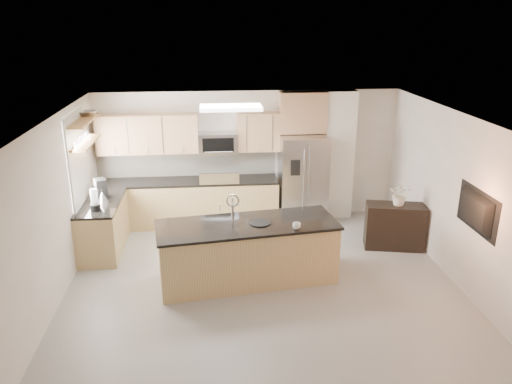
{
  "coord_description": "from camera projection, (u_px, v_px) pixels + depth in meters",
  "views": [
    {
      "loc": [
        -0.75,
        -6.45,
        3.94
      ],
      "look_at": [
        -0.02,
        1.3,
        1.21
      ],
      "focal_mm": 35.0,
      "sensor_mm": 36.0,
      "label": 1
    }
  ],
  "objects": [
    {
      "name": "shelf_lower",
      "position": [
        85.0,
        143.0,
        8.37
      ],
      "size": [
        0.3,
        1.2,
        0.04
      ],
      "primitive_type": "cube",
      "color": "olive",
      "rests_on": "wall_left"
    },
    {
      "name": "television",
      "position": [
        472.0,
        211.0,
        7.05
      ],
      "size": [
        0.14,
        1.08,
        0.62
      ],
      "primitive_type": "imported",
      "rotation": [
        0.0,
        0.0,
        1.57
      ],
      "color": "black",
      "rests_on": "wall_right"
    },
    {
      "name": "kettle",
      "position": [
        102.0,
        197.0,
        8.56
      ],
      "size": [
        0.19,
        0.19,
        0.23
      ],
      "color": "#A6A6A9",
      "rests_on": "left_counter"
    },
    {
      "name": "credenza",
      "position": [
        394.0,
        226.0,
        8.91
      ],
      "size": [
        1.09,
        0.63,
        0.82
      ],
      "primitive_type": "cube",
      "rotation": [
        0.0,
        0.0,
        -0.21
      ],
      "color": "black",
      "rests_on": "floor"
    },
    {
      "name": "wall_front",
      "position": [
        312.0,
        370.0,
        3.95
      ],
      "size": [
        6.0,
        0.02,
        2.6
      ],
      "primitive_type": "cube",
      "color": "silver",
      "rests_on": "floor"
    },
    {
      "name": "floor",
      "position": [
        265.0,
        297.0,
        7.43
      ],
      "size": [
        6.5,
        6.5,
        0.0
      ],
      "primitive_type": "plane",
      "color": "gray",
      "rests_on": "ground"
    },
    {
      "name": "flower_vase",
      "position": [
        401.0,
        188.0,
        8.67
      ],
      "size": [
        0.68,
        0.64,
        0.62
      ],
      "primitive_type": "imported",
      "rotation": [
        0.0,
        0.0,
        -0.33
      ],
      "color": "white",
      "rests_on": "credenza"
    },
    {
      "name": "ceiling",
      "position": [
        267.0,
        125.0,
        6.57
      ],
      "size": [
        6.0,
        6.5,
        0.02
      ],
      "primitive_type": "cube",
      "color": "white",
      "rests_on": "wall_back"
    },
    {
      "name": "window",
      "position": [
        78.0,
        162.0,
        8.36
      ],
      "size": [
        0.04,
        1.15,
        1.65
      ],
      "color": "white",
      "rests_on": "wall_left"
    },
    {
      "name": "wall_right",
      "position": [
        470.0,
        209.0,
        7.26
      ],
      "size": [
        0.02,
        6.5,
        2.6
      ],
      "primitive_type": "cube",
      "color": "silver",
      "rests_on": "floor"
    },
    {
      "name": "left_counter",
      "position": [
        103.0,
        226.0,
        8.78
      ],
      "size": [
        0.66,
        1.5,
        0.92
      ],
      "color": "tan",
      "rests_on": "floor"
    },
    {
      "name": "platter",
      "position": [
        260.0,
        223.0,
        7.62
      ],
      "size": [
        0.39,
        0.39,
        0.02
      ],
      "primitive_type": "cylinder",
      "rotation": [
        0.0,
        0.0,
        0.22
      ],
      "color": "black",
      "rests_on": "island"
    },
    {
      "name": "range",
      "position": [
        220.0,
        201.0,
        9.97
      ],
      "size": [
        0.76,
        0.64,
        1.14
      ],
      "color": "black",
      "rests_on": "floor"
    },
    {
      "name": "coffee_maker",
      "position": [
        101.0,
        189.0,
        8.77
      ],
      "size": [
        0.26,
        0.28,
        0.35
      ],
      "color": "black",
      "rests_on": "left_counter"
    },
    {
      "name": "island",
      "position": [
        247.0,
        252.0,
        7.78
      ],
      "size": [
        2.88,
        1.36,
        1.38
      ],
      "rotation": [
        0.0,
        0.0,
        0.14
      ],
      "color": "tan",
      "rests_on": "floor"
    },
    {
      "name": "shelf_upper",
      "position": [
        82.0,
        121.0,
        8.24
      ],
      "size": [
        0.3,
        1.2,
        0.04
      ],
      "primitive_type": "cube",
      "color": "olive",
      "rests_on": "wall_left"
    },
    {
      "name": "cup",
      "position": [
        297.0,
        226.0,
        7.41
      ],
      "size": [
        0.16,
        0.16,
        0.1
      ],
      "primitive_type": "imported",
      "rotation": [
        0.0,
        0.0,
        0.37
      ],
      "color": "white",
      "rests_on": "island"
    },
    {
      "name": "wall_back",
      "position": [
        248.0,
        156.0,
        10.05
      ],
      "size": [
        6.0,
        0.02,
        2.6
      ],
      "primitive_type": "cube",
      "color": "silver",
      "rests_on": "floor"
    },
    {
      "name": "wall_left",
      "position": [
        46.0,
        224.0,
        6.74
      ],
      "size": [
        0.02,
        6.5,
        2.6
      ],
      "primitive_type": "cube",
      "color": "silver",
      "rests_on": "floor"
    },
    {
      "name": "bowl",
      "position": [
        87.0,
        113.0,
        8.59
      ],
      "size": [
        0.48,
        0.48,
        0.1
      ],
      "primitive_type": "imported",
      "rotation": [
        0.0,
        0.0,
        -0.21
      ],
      "color": "#A6A6A9",
      "rests_on": "shelf_upper"
    },
    {
      "name": "blender",
      "position": [
        95.0,
        201.0,
        8.19
      ],
      "size": [
        0.16,
        0.16,
        0.37
      ],
      "color": "black",
      "rests_on": "left_counter"
    },
    {
      "name": "back_counter",
      "position": [
        188.0,
        202.0,
        9.92
      ],
      "size": [
        3.55,
        0.66,
        1.44
      ],
      "color": "tan",
      "rests_on": "floor"
    },
    {
      "name": "microwave",
      "position": [
        218.0,
        143.0,
        9.7
      ],
      "size": [
        0.76,
        0.4,
        0.4
      ],
      "color": "#A6A6A9",
      "rests_on": "upper_cabinets"
    },
    {
      "name": "partition_column",
      "position": [
        338.0,
        155.0,
        10.07
      ],
      "size": [
        0.6,
        0.3,
        2.6
      ],
      "primitive_type": "cube",
      "color": "white",
      "rests_on": "floor"
    },
    {
      "name": "upper_cabinets",
      "position": [
        181.0,
        133.0,
        9.61
      ],
      "size": [
        3.5,
        0.33,
        0.75
      ],
      "color": "#A67B59",
      "rests_on": "wall_back"
    },
    {
      "name": "refrigerator",
      "position": [
        303.0,
        179.0,
        9.93
      ],
      "size": [
        0.92,
        0.78,
        1.78
      ],
      "color": "#A6A6A9",
      "rests_on": "floor"
    },
    {
      "name": "ceiling_fixture",
      "position": [
        231.0,
        108.0,
        8.05
      ],
      "size": [
        1.0,
        0.5,
        0.06
      ],
      "primitive_type": "cube",
      "color": "white",
      "rests_on": "ceiling"
    }
  ]
}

